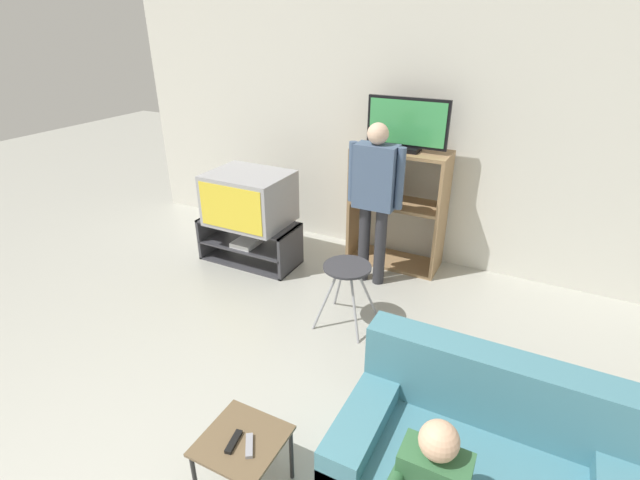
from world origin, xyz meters
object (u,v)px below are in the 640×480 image
(snack_table, at_px, (242,446))
(folding_stool, at_px, (347,275))
(media_shelf, at_px, (397,208))
(television_flat, at_px, (407,126))
(remote_control_black, at_px, (234,442))
(tv_stand, at_px, (250,242))
(remote_control_white, at_px, (249,446))
(couch, at_px, (478,469))
(person_standing_adult, at_px, (375,191))
(television_main, at_px, (249,198))

(snack_table, bearing_deg, folding_stool, 95.40)
(media_shelf, distance_m, television_flat, 0.84)
(remote_control_black, bearing_deg, snack_table, 46.78)
(tv_stand, relative_size, television_flat, 1.34)
(remote_control_white, relative_size, couch, 0.10)
(person_standing_adult, bearing_deg, media_shelf, 80.57)
(remote_control_black, relative_size, couch, 0.10)
(remote_control_black, xyz_separation_m, remote_control_white, (0.09, 0.02, 0.00))
(tv_stand, distance_m, couch, 3.19)
(tv_stand, height_order, remote_control_white, tv_stand)
(media_shelf, bearing_deg, remote_control_black, -87.43)
(tv_stand, xyz_separation_m, remote_control_black, (1.51, -2.28, 0.18))
(person_standing_adult, bearing_deg, couch, -55.25)
(folding_stool, distance_m, person_standing_adult, 0.90)
(media_shelf, height_order, couch, media_shelf)
(remote_control_white, bearing_deg, folding_stool, 63.38)
(television_flat, height_order, folding_stool, television_flat)
(television_main, relative_size, couch, 0.56)
(media_shelf, distance_m, person_standing_adult, 0.57)
(media_shelf, height_order, folding_stool, media_shelf)
(folding_stool, xyz_separation_m, couch, (1.29, -1.20, -0.20))
(television_flat, bearing_deg, folding_stool, -92.15)
(folding_stool, bearing_deg, television_flat, 87.85)
(tv_stand, xyz_separation_m, folding_stool, (1.38, -0.55, 0.25))
(tv_stand, xyz_separation_m, person_standing_adult, (1.30, 0.20, 0.72))
(folding_stool, bearing_deg, couch, -43.11)
(folding_stool, distance_m, remote_control_white, 1.73)
(tv_stand, bearing_deg, television_main, 37.00)
(snack_table, height_order, couch, couch)
(snack_table, xyz_separation_m, remote_control_white, (0.06, -0.02, 0.06))
(tv_stand, bearing_deg, remote_control_black, -56.47)
(television_flat, relative_size, remote_control_black, 5.40)
(folding_stool, bearing_deg, snack_table, -84.60)
(television_main, xyz_separation_m, person_standing_adult, (1.28, 0.18, 0.23))
(television_flat, xyz_separation_m, snack_table, (0.11, -2.89, -1.12))
(tv_stand, height_order, media_shelf, media_shelf)
(television_flat, height_order, remote_control_black, television_flat)
(remote_control_black, distance_m, remote_control_white, 0.09)
(tv_stand, distance_m, television_flat, 1.99)
(tv_stand, relative_size, folding_stool, 1.86)
(snack_table, bearing_deg, television_flat, 92.27)
(tv_stand, relative_size, television_main, 1.30)
(television_flat, bearing_deg, tv_stand, -155.56)
(television_flat, relative_size, snack_table, 1.86)
(snack_table, height_order, remote_control_black, remote_control_black)
(folding_stool, height_order, couch, couch)
(folding_stool, relative_size, couch, 0.39)
(folding_stool, distance_m, remote_control_black, 1.73)
(snack_table, bearing_deg, television_main, 123.76)
(folding_stool, xyz_separation_m, remote_control_black, (0.14, -1.73, -0.07))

